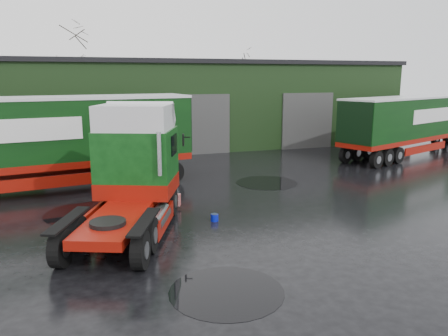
{
  "coord_description": "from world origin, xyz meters",
  "views": [
    {
      "loc": [
        -5.67,
        -14.22,
        5.13
      ],
      "look_at": [
        -0.53,
        1.35,
        1.7
      ],
      "focal_mm": 35.0,
      "sensor_mm": 36.0,
      "label": 1
    }
  ],
  "objects_px": {
    "tree_back_a": "(74,81)",
    "hero_tractor": "(122,174)",
    "tree_back_b": "(234,90)",
    "lorry_right": "(406,127)",
    "warehouse": "(181,102)",
    "wash_bucket": "(214,218)",
    "trailer_left": "(39,145)"
  },
  "relations": [
    {
      "from": "trailer_left",
      "to": "hero_tractor",
      "type": "bearing_deg",
      "value": -165.69
    },
    {
      "from": "lorry_right",
      "to": "wash_bucket",
      "type": "distance_m",
      "value": 18.09
    },
    {
      "from": "trailer_left",
      "to": "tree_back_b",
      "type": "bearing_deg",
      "value": -45.54
    },
    {
      "from": "trailer_left",
      "to": "lorry_right",
      "type": "bearing_deg",
      "value": -92.7
    },
    {
      "from": "warehouse",
      "to": "hero_tractor",
      "type": "height_order",
      "value": "warehouse"
    },
    {
      "from": "hero_tractor",
      "to": "lorry_right",
      "type": "bearing_deg",
      "value": 47.83
    },
    {
      "from": "warehouse",
      "to": "lorry_right",
      "type": "bearing_deg",
      "value": -41.44
    },
    {
      "from": "wash_bucket",
      "to": "tree_back_b",
      "type": "bearing_deg",
      "value": 69.27
    },
    {
      "from": "tree_back_a",
      "to": "warehouse",
      "type": "bearing_deg",
      "value": -51.34
    },
    {
      "from": "warehouse",
      "to": "tree_back_b",
      "type": "relative_size",
      "value": 4.32
    },
    {
      "from": "trailer_left",
      "to": "tree_back_a",
      "type": "bearing_deg",
      "value": -12.28
    },
    {
      "from": "warehouse",
      "to": "hero_tractor",
      "type": "relative_size",
      "value": 4.75
    },
    {
      "from": "trailer_left",
      "to": "tree_back_b",
      "type": "xyz_separation_m",
      "value": [
        17.5,
        23.27,
        1.59
      ]
    },
    {
      "from": "warehouse",
      "to": "tree_back_b",
      "type": "bearing_deg",
      "value": 51.34
    },
    {
      "from": "hero_tractor",
      "to": "lorry_right",
      "type": "distance_m",
      "value": 21.15
    },
    {
      "from": "lorry_right",
      "to": "tree_back_a",
      "type": "height_order",
      "value": "tree_back_a"
    },
    {
      "from": "lorry_right",
      "to": "tree_back_a",
      "type": "distance_m",
      "value": 29.45
    },
    {
      "from": "wash_bucket",
      "to": "tree_back_b",
      "type": "xyz_separation_m",
      "value": [
        11.26,
        29.76,
        3.62
      ]
    },
    {
      "from": "warehouse",
      "to": "tree_back_b",
      "type": "height_order",
      "value": "tree_back_b"
    },
    {
      "from": "tree_back_a",
      "to": "hero_tractor",
      "type": "bearing_deg",
      "value": -87.17
    },
    {
      "from": "warehouse",
      "to": "wash_bucket",
      "type": "xyz_separation_m",
      "value": [
        -3.26,
        -19.76,
        -3.03
      ]
    },
    {
      "from": "warehouse",
      "to": "hero_tractor",
      "type": "bearing_deg",
      "value": -107.7
    },
    {
      "from": "trailer_left",
      "to": "warehouse",
      "type": "bearing_deg",
      "value": -44.2
    },
    {
      "from": "tree_back_a",
      "to": "tree_back_b",
      "type": "height_order",
      "value": "tree_back_a"
    },
    {
      "from": "tree_back_b",
      "to": "lorry_right",
      "type": "bearing_deg",
      "value": -78.01
    },
    {
      "from": "warehouse",
      "to": "tree_back_b",
      "type": "xyz_separation_m",
      "value": [
        8.0,
        10.0,
        0.59
      ]
    },
    {
      "from": "trailer_left",
      "to": "wash_bucket",
      "type": "distance_m",
      "value": 9.23
    },
    {
      "from": "tree_back_a",
      "to": "tree_back_b",
      "type": "relative_size",
      "value": 1.27
    },
    {
      "from": "tree_back_b",
      "to": "hero_tractor",
      "type": "bearing_deg",
      "value": -115.52
    },
    {
      "from": "wash_bucket",
      "to": "tree_back_b",
      "type": "relative_size",
      "value": 0.04
    },
    {
      "from": "warehouse",
      "to": "tree_back_a",
      "type": "xyz_separation_m",
      "value": [
        -8.0,
        10.0,
        1.59
      ]
    },
    {
      "from": "hero_tractor",
      "to": "tree_back_b",
      "type": "xyz_separation_m",
      "value": [
        14.5,
        30.37,
        1.63
      ]
    }
  ]
}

